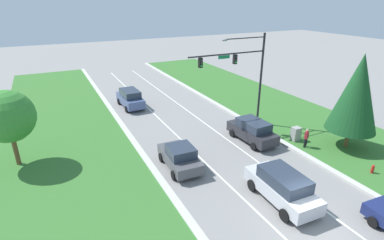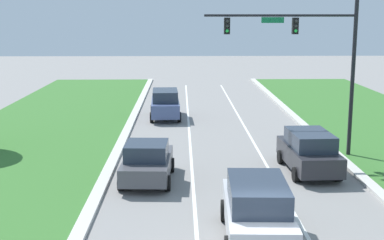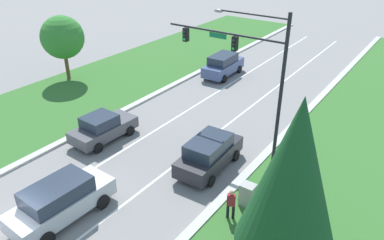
# 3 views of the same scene
# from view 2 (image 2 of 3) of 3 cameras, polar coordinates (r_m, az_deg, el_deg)

# --- Properties ---
(traffic_signal_mast) EXTENTS (7.51, 0.41, 8.61)m
(traffic_signal_mast) POSITION_cam_2_polar(r_m,az_deg,el_deg) (27.11, 12.82, 7.91)
(traffic_signal_mast) COLOR black
(traffic_signal_mast) RESTS_ON ground_plane
(slate_blue_suv) EXTENTS (2.22, 4.87, 1.99)m
(slate_blue_suv) POSITION_cam_2_polar(r_m,az_deg,el_deg) (37.12, -2.87, 1.75)
(slate_blue_suv) COLOR #475684
(slate_blue_suv) RESTS_ON ground_plane
(charcoal_suv) EXTENTS (2.27, 4.79, 1.90)m
(charcoal_suv) POSITION_cam_2_polar(r_m,az_deg,el_deg) (24.98, 12.36, -3.27)
(charcoal_suv) COLOR #28282D
(charcoal_suv) RESTS_ON ground_plane
(silver_suv) EXTENTS (2.33, 5.08, 1.97)m
(silver_suv) POSITION_cam_2_polar(r_m,az_deg,el_deg) (17.32, 6.96, -9.41)
(silver_suv) COLOR silver
(silver_suv) RESTS_ON ground_plane
(graphite_sedan) EXTENTS (2.29, 4.41, 1.75)m
(graphite_sedan) POSITION_cam_2_polar(r_m,az_deg,el_deg) (23.16, -4.79, -4.47)
(graphite_sedan) COLOR #4C4C51
(graphite_sedan) RESTS_ON ground_plane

